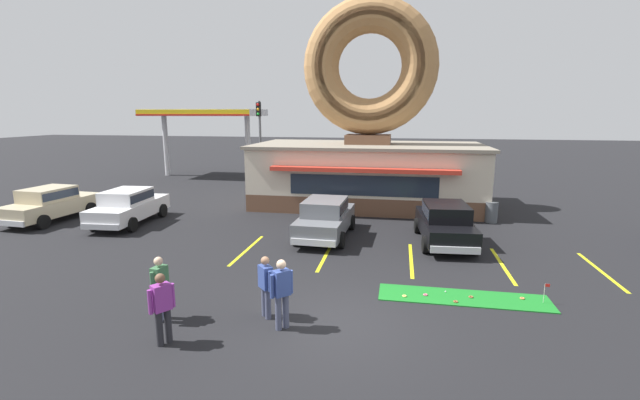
% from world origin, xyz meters
% --- Properties ---
extents(ground_plane, '(160.00, 160.00, 0.00)m').
position_xyz_m(ground_plane, '(0.00, 0.00, 0.00)').
color(ground_plane, black).
extents(donut_shop_building, '(12.30, 6.75, 10.96)m').
position_xyz_m(donut_shop_building, '(-0.34, 13.94, 3.74)').
color(donut_shop_building, brown).
rests_on(donut_shop_building, ground).
extents(putting_mat, '(4.59, 1.13, 0.03)m').
position_xyz_m(putting_mat, '(3.23, 2.03, 0.01)').
color(putting_mat, '#197523').
rests_on(putting_mat, ground).
extents(mini_donut_near_left, '(0.13, 0.13, 0.04)m').
position_xyz_m(mini_donut_near_left, '(2.98, 1.66, 0.05)').
color(mini_donut_near_left, brown).
rests_on(mini_donut_near_left, putting_mat).
extents(mini_donut_near_right, '(0.13, 0.13, 0.04)m').
position_xyz_m(mini_donut_near_right, '(4.80, 2.21, 0.05)').
color(mini_donut_near_right, '#D17F47').
rests_on(mini_donut_near_right, putting_mat).
extents(mini_donut_mid_left, '(0.13, 0.13, 0.04)m').
position_xyz_m(mini_donut_mid_left, '(3.43, 2.05, 0.05)').
color(mini_donut_mid_left, brown).
rests_on(mini_donut_mid_left, putting_mat).
extents(mini_donut_mid_centre, '(0.13, 0.13, 0.04)m').
position_xyz_m(mini_donut_mid_centre, '(1.64, 1.77, 0.05)').
color(mini_donut_mid_centre, '#E5C666').
rests_on(mini_donut_mid_centre, putting_mat).
extents(mini_donut_mid_right, '(0.13, 0.13, 0.04)m').
position_xyz_m(mini_donut_mid_right, '(2.21, 1.96, 0.05)').
color(mini_donut_mid_right, '#D8667F').
rests_on(mini_donut_mid_right, putting_mat).
extents(golf_ball, '(0.04, 0.04, 0.04)m').
position_xyz_m(golf_ball, '(2.78, 2.28, 0.05)').
color(golf_ball, white).
rests_on(golf_ball, putting_mat).
extents(putting_flag_pin, '(0.13, 0.01, 0.55)m').
position_xyz_m(putting_flag_pin, '(5.31, 2.04, 0.44)').
color(putting_flag_pin, silver).
rests_on(putting_flag_pin, putting_mat).
extents(car_champagne, '(2.22, 4.67, 1.60)m').
position_xyz_m(car_champagne, '(-14.71, 7.53, 0.87)').
color(car_champagne, '#BCAD89').
rests_on(car_champagne, ground).
extents(car_black, '(2.22, 4.67, 1.60)m').
position_xyz_m(car_black, '(3.19, 7.21, 0.87)').
color(car_black, black).
rests_on(car_black, ground).
extents(car_white, '(2.19, 4.66, 1.60)m').
position_xyz_m(car_white, '(-10.77, 7.70, 0.87)').
color(car_white, silver).
rests_on(car_white, ground).
extents(car_grey, '(2.10, 4.62, 1.60)m').
position_xyz_m(car_grey, '(-1.52, 7.17, 0.87)').
color(car_grey, slate).
rests_on(car_grey, ground).
extents(pedestrian_blue_sweater_man, '(0.45, 0.45, 1.71)m').
position_xyz_m(pedestrian_blue_sweater_man, '(-1.22, -0.50, 0.95)').
color(pedestrian_blue_sweater_man, '#474C66').
rests_on(pedestrian_blue_sweater_man, ground).
extents(pedestrian_hooded_kid, '(0.44, 0.46, 1.58)m').
position_xyz_m(pedestrian_hooded_kid, '(-1.77, -0.02, 0.87)').
color(pedestrian_hooded_kid, '#474C66').
rests_on(pedestrian_hooded_kid, ground).
extents(pedestrian_leather_jacket_man, '(0.30, 0.59, 1.63)m').
position_xyz_m(pedestrian_leather_jacket_man, '(-4.24, -0.64, 0.90)').
color(pedestrian_leather_jacket_man, '#474C66').
rests_on(pedestrian_leather_jacket_man, ground).
extents(pedestrian_clipboard_woman, '(0.41, 0.50, 1.64)m').
position_xyz_m(pedestrian_clipboard_woman, '(-3.59, -1.65, 0.91)').
color(pedestrian_clipboard_woman, '#232328').
rests_on(pedestrian_clipboard_woman, ground).
extents(trash_bin, '(0.57, 0.57, 0.97)m').
position_xyz_m(trash_bin, '(5.67, 11.00, 0.50)').
color(trash_bin, '#51565B').
rests_on(trash_bin, ground).
extents(traffic_light_pole, '(0.28, 0.47, 5.80)m').
position_xyz_m(traffic_light_pole, '(-7.87, 18.12, 3.71)').
color(traffic_light_pole, '#595B60').
rests_on(traffic_light_pole, ground).
extents(gas_station_canopy, '(9.00, 4.46, 5.30)m').
position_xyz_m(gas_station_canopy, '(-13.82, 22.49, 4.86)').
color(gas_station_canopy, silver).
rests_on(gas_station_canopy, ground).
extents(parking_stripe_far_left, '(0.12, 3.60, 0.01)m').
position_xyz_m(parking_stripe_far_left, '(-4.11, 5.00, 0.00)').
color(parking_stripe_far_left, yellow).
rests_on(parking_stripe_far_left, ground).
extents(parking_stripe_left, '(0.12, 3.60, 0.01)m').
position_xyz_m(parking_stripe_left, '(-1.11, 5.00, 0.00)').
color(parking_stripe_left, yellow).
rests_on(parking_stripe_left, ground).
extents(parking_stripe_mid_left, '(0.12, 3.60, 0.01)m').
position_xyz_m(parking_stripe_mid_left, '(1.89, 5.00, 0.00)').
color(parking_stripe_mid_left, yellow).
rests_on(parking_stripe_mid_left, ground).
extents(parking_stripe_centre, '(0.12, 3.60, 0.01)m').
position_xyz_m(parking_stripe_centre, '(4.89, 5.00, 0.00)').
color(parking_stripe_centre, yellow).
rests_on(parking_stripe_centre, ground).
extents(parking_stripe_mid_right, '(0.12, 3.60, 0.01)m').
position_xyz_m(parking_stripe_mid_right, '(7.89, 5.00, 0.00)').
color(parking_stripe_mid_right, yellow).
rests_on(parking_stripe_mid_right, ground).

